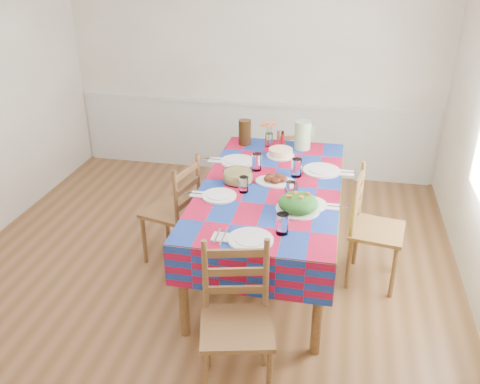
# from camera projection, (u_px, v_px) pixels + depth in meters

# --- Properties ---
(room) EXTENTS (4.58, 5.08, 2.78)m
(room) POSITION_uv_depth(u_px,v_px,m) (194.00, 137.00, 3.83)
(room) COLOR brown
(room) RESTS_ON ground
(wainscot) EXTENTS (4.41, 0.06, 0.92)m
(wainscot) POSITION_uv_depth(u_px,v_px,m) (252.00, 135.00, 6.39)
(wainscot) COLOR silver
(wainscot) RESTS_ON room
(dining_table) EXTENTS (1.16, 2.16, 0.84)m
(dining_table) POSITION_uv_depth(u_px,v_px,m) (271.00, 195.00, 4.31)
(dining_table) COLOR brown
(dining_table) RESTS_ON room
(setting_near_head) EXTENTS (0.51, 0.34, 0.15)m
(setting_near_head) POSITION_uv_depth(u_px,v_px,m) (261.00, 233.00, 3.49)
(setting_near_head) COLOR white
(setting_near_head) RESTS_ON dining_table
(setting_left_near) EXTENTS (0.51, 0.30, 0.13)m
(setting_left_near) POSITION_uv_depth(u_px,v_px,m) (227.00, 191.00, 4.08)
(setting_left_near) COLOR white
(setting_left_near) RESTS_ON dining_table
(setting_left_far) EXTENTS (0.59, 0.35, 0.16)m
(setting_left_far) POSITION_uv_depth(u_px,v_px,m) (244.00, 161.00, 4.63)
(setting_left_far) COLOR white
(setting_left_far) RESTS_ON dining_table
(setting_right_near) EXTENTS (0.50, 0.29, 0.13)m
(setting_right_near) POSITION_uv_depth(u_px,v_px,m) (303.00, 199.00, 3.98)
(setting_right_near) COLOR white
(setting_right_near) RESTS_ON dining_table
(setting_right_far) EXTENTS (0.63, 0.36, 0.16)m
(setting_right_far) POSITION_uv_depth(u_px,v_px,m) (314.00, 169.00, 4.46)
(setting_right_far) COLOR white
(setting_right_far) RESTS_ON dining_table
(meat_platter) EXTENTS (0.34, 0.24, 0.07)m
(meat_platter) POSITION_uv_depth(u_px,v_px,m) (275.00, 180.00, 4.30)
(meat_platter) COLOR white
(meat_platter) RESTS_ON dining_table
(salad_platter) EXTENTS (0.34, 0.34, 0.14)m
(salad_platter) POSITION_uv_depth(u_px,v_px,m) (298.00, 204.00, 3.84)
(salad_platter) COLOR white
(salad_platter) RESTS_ON dining_table
(pasta_bowl) EXTENTS (0.26, 0.26, 0.09)m
(pasta_bowl) POSITION_uv_depth(u_px,v_px,m) (238.00, 176.00, 4.31)
(pasta_bowl) COLOR white
(pasta_bowl) RESTS_ON dining_table
(cake) EXTENTS (0.27, 0.27, 0.07)m
(cake) POSITION_uv_depth(u_px,v_px,m) (281.00, 153.00, 4.82)
(cake) COLOR white
(cake) RESTS_ON dining_table
(serving_utensils) EXTENTS (0.17, 0.39, 0.01)m
(serving_utensils) POSITION_uv_depth(u_px,v_px,m) (293.00, 193.00, 4.12)
(serving_utensils) COLOR black
(serving_utensils) RESTS_ON dining_table
(flower_vase) EXTENTS (0.16, 0.13, 0.26)m
(flower_vase) POSITION_uv_depth(u_px,v_px,m) (269.00, 136.00, 5.02)
(flower_vase) COLOR white
(flower_vase) RESTS_ON dining_table
(hot_sauce) EXTENTS (0.04, 0.04, 0.15)m
(hot_sauce) POSITION_uv_depth(u_px,v_px,m) (282.00, 138.00, 5.05)
(hot_sauce) COLOR red
(hot_sauce) RESTS_ON dining_table
(green_pitcher) EXTENTS (0.16, 0.16, 0.28)m
(green_pitcher) POSITION_uv_depth(u_px,v_px,m) (303.00, 135.00, 4.95)
(green_pitcher) COLOR #9EC188
(green_pitcher) RESTS_ON dining_table
(tea_pitcher) EXTENTS (0.13, 0.13, 0.25)m
(tea_pitcher) POSITION_uv_depth(u_px,v_px,m) (245.00, 132.00, 5.07)
(tea_pitcher) COLOR black
(tea_pitcher) RESTS_ON dining_table
(name_card) EXTENTS (0.09, 0.03, 0.02)m
(name_card) POSITION_uv_depth(u_px,v_px,m) (243.00, 249.00, 3.36)
(name_card) COLOR white
(name_card) RESTS_ON dining_table
(chair_near) EXTENTS (0.54, 0.53, 1.03)m
(chair_near) POSITION_uv_depth(u_px,v_px,m) (237.00, 322.00, 3.22)
(chair_near) COLOR brown
(chair_near) RESTS_ON room
(chair_far) EXTENTS (0.50, 0.49, 0.90)m
(chair_far) POSITION_uv_depth(u_px,v_px,m) (290.00, 165.00, 5.65)
(chair_far) COLOR brown
(chair_far) RESTS_ON room
(chair_left) EXTENTS (0.52, 0.53, 1.01)m
(chair_left) POSITION_uv_depth(u_px,v_px,m) (175.00, 211.00, 4.57)
(chair_left) COLOR brown
(chair_left) RESTS_ON room
(chair_right) EXTENTS (0.49, 0.51, 1.02)m
(chair_right) POSITION_uv_depth(u_px,v_px,m) (372.00, 229.00, 4.27)
(chair_right) COLOR brown
(chair_right) RESTS_ON room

